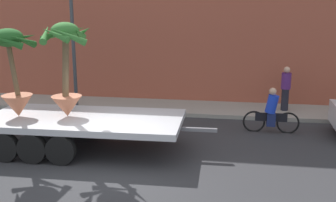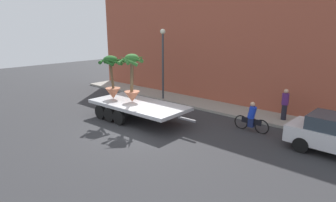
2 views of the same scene
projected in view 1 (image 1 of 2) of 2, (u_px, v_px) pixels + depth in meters
ground_plane at (117, 166)px, 10.38m from camera, size 60.00×60.00×0.00m
sidewalk at (160, 107)px, 16.22m from camera, size 24.00×2.20×0.15m
building_facade at (167, 14)px, 16.98m from camera, size 24.00×1.20×7.57m
flatbed_trailer at (76, 123)px, 11.51m from camera, size 6.71×2.76×0.98m
potted_palm_rear at (66, 66)px, 11.17m from camera, size 1.56×1.61×2.69m
potted_palm_middle at (13, 70)px, 11.19m from camera, size 1.39×1.42×2.52m
cyclist at (271, 113)px, 13.05m from camera, size 1.84×0.34×1.54m
pedestrian_near_gate at (286, 88)px, 15.21m from camera, size 0.36×0.36×1.71m
street_lamp at (73, 29)px, 15.24m from camera, size 0.36×0.36×4.83m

